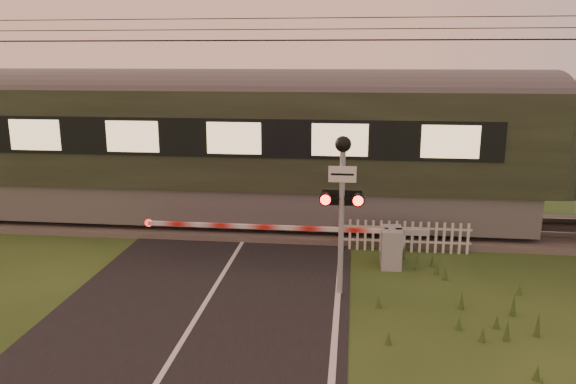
# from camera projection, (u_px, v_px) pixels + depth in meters

# --- Properties ---
(ground) EXTENTS (160.00, 160.00, 0.00)m
(ground) POSITION_uv_depth(u_px,v_px,m) (195.00, 322.00, 10.97)
(ground) COLOR #243E18
(ground) RESTS_ON ground
(road) EXTENTS (6.00, 140.00, 0.03)m
(road) POSITION_uv_depth(u_px,v_px,m) (192.00, 327.00, 10.74)
(road) COLOR black
(road) RESTS_ON ground
(track_bed) EXTENTS (140.00, 3.40, 0.39)m
(track_bed) POSITION_uv_depth(u_px,v_px,m) (253.00, 223.00, 17.23)
(track_bed) COLOR #47423D
(track_bed) RESTS_ON ground
(overhead_wires) EXTENTS (120.00, 0.62, 0.62)m
(overhead_wires) POSITION_uv_depth(u_px,v_px,m) (250.00, 32.00, 15.91)
(overhead_wires) COLOR black
(overhead_wires) RESTS_ON ground
(train) EXTENTS (46.89, 3.23, 4.38)m
(train) POSITION_uv_depth(u_px,v_px,m) (568.00, 152.00, 15.66)
(train) COLOR slate
(train) RESTS_ON ground
(boom_gate) EXTENTS (7.14, 0.75, 1.00)m
(boom_gate) POSITION_uv_depth(u_px,v_px,m) (374.00, 244.00, 13.80)
(boom_gate) COLOR gray
(boom_gate) RESTS_ON ground
(crossing_signal) EXTENTS (0.88, 0.36, 3.47)m
(crossing_signal) POSITION_uv_depth(u_px,v_px,m) (342.00, 188.00, 11.71)
(crossing_signal) COLOR gray
(crossing_signal) RESTS_ON ground
(picket_fence) EXTENTS (3.48, 0.07, 0.84)m
(picket_fence) POSITION_uv_depth(u_px,v_px,m) (404.00, 236.00, 14.82)
(picket_fence) COLOR silver
(picket_fence) RESTS_ON ground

